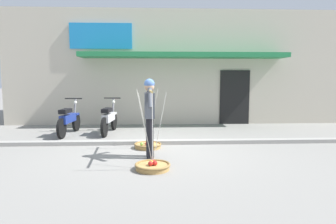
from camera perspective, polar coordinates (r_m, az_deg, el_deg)
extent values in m
plane|color=gray|center=(7.14, -2.60, -7.35)|extent=(90.00, 90.00, 0.00)
cube|color=gray|center=(7.81, -2.61, -5.77)|extent=(20.00, 0.24, 0.10)
cylinder|color=black|center=(6.36, -3.45, -5.10)|extent=(0.15, 0.15, 0.86)
cylinder|color=black|center=(6.54, -3.55, -4.78)|extent=(0.15, 0.15, 0.86)
cube|color=#474C56|center=(6.35, -3.54, 1.27)|extent=(0.22, 0.35, 0.54)
sphere|color=tan|center=(6.33, -3.57, 4.92)|extent=(0.21, 0.21, 0.21)
sphere|color=#4C70B2|center=(6.33, -3.57, 5.38)|extent=(0.22, 0.22, 0.22)
cylinder|color=#474C56|center=(6.10, -3.43, 2.66)|extent=(0.11, 0.34, 0.43)
cylinder|color=#474C56|center=(6.58, -3.67, 2.93)|extent=(0.11, 0.34, 0.43)
cylinder|color=tan|center=(6.33, -3.56, 4.15)|extent=(0.17, 1.76, 0.04)
cylinder|color=#B2894C|center=(5.69, -2.95, -10.49)|extent=(0.63, 0.63, 0.09)
torus|color=olive|center=(5.67, -2.95, -10.01)|extent=(0.67, 0.67, 0.05)
sphere|color=yellow|center=(5.66, -3.12, -9.60)|extent=(0.09, 0.09, 0.09)
sphere|color=red|center=(5.61, -3.34, -9.78)|extent=(0.09, 0.09, 0.09)
sphere|color=red|center=(5.63, -2.51, -9.70)|extent=(0.09, 0.09, 0.09)
sphere|color=red|center=(5.68, -2.93, -9.54)|extent=(0.10, 0.10, 0.10)
cylinder|color=silver|center=(5.66, -2.99, -3.03)|extent=(0.01, 0.30, 1.36)
cylinder|color=silver|center=(5.45, -4.31, -3.41)|extent=(0.26, 0.16, 1.36)
cylinder|color=silver|center=(5.45, -1.68, -3.39)|extent=(0.26, 0.16, 1.36)
cylinder|color=#B2894C|center=(7.39, -3.88, -6.52)|extent=(0.63, 0.63, 0.09)
torus|color=olive|center=(7.38, -3.88, -6.14)|extent=(0.67, 0.67, 0.05)
sphere|color=red|center=(7.26, -4.01, -6.02)|extent=(0.09, 0.09, 0.09)
sphere|color=#B0201B|center=(7.45, -3.85, -5.69)|extent=(0.09, 0.09, 0.09)
sphere|color=#74B444|center=(7.25, -5.04, -6.10)|extent=(0.08, 0.08, 0.08)
sphere|color=yellow|center=(7.39, -3.28, -5.80)|extent=(0.09, 0.09, 0.09)
sphere|color=red|center=(7.40, -3.62, -5.31)|extent=(0.10, 0.10, 0.10)
cylinder|color=silver|center=(7.41, -3.90, -0.80)|extent=(0.01, 0.30, 1.36)
cylinder|color=silver|center=(7.20, -4.93, -1.02)|extent=(0.26, 0.16, 1.36)
cylinder|color=silver|center=(7.19, -2.94, -1.01)|extent=(0.26, 0.16, 1.36)
cylinder|color=black|center=(10.13, -17.10, -1.86)|extent=(0.12, 0.58, 0.58)
cylinder|color=black|center=(8.98, -19.64, -2.98)|extent=(0.12, 0.58, 0.58)
cube|color=navy|center=(10.10, -17.15, -0.39)|extent=(0.16, 0.29, 0.06)
cube|color=navy|center=(9.43, -18.55, -1.16)|extent=(0.27, 0.91, 0.24)
cube|color=black|center=(9.23, -18.99, 0.17)|extent=(0.26, 0.58, 0.12)
cylinder|color=slate|center=(9.99, -17.36, 0.27)|extent=(0.08, 0.30, 0.76)
cylinder|color=black|center=(9.88, -17.58, 2.47)|extent=(0.54, 0.08, 0.04)
sphere|color=silver|center=(10.04, -17.25, 1.74)|extent=(0.11, 0.11, 0.11)
cylinder|color=black|center=(10.06, -10.26, -1.73)|extent=(0.13, 0.58, 0.58)
cylinder|color=black|center=(8.87, -12.04, -2.86)|extent=(0.13, 0.58, 0.58)
cube|color=silver|center=(10.03, -10.29, -0.26)|extent=(0.17, 0.29, 0.06)
cube|color=silver|center=(9.34, -11.27, -1.02)|extent=(0.28, 0.91, 0.24)
cube|color=black|center=(9.14, -11.57, 0.33)|extent=(0.27, 0.58, 0.12)
cylinder|color=slate|center=(9.92, -10.44, 0.42)|extent=(0.09, 0.30, 0.76)
cylinder|color=black|center=(9.81, -10.59, 2.64)|extent=(0.54, 0.09, 0.04)
sphere|color=silver|center=(9.97, -10.36, 1.89)|extent=(0.11, 0.11, 0.11)
cube|color=beige|center=(13.54, 1.76, 8.12)|extent=(13.00, 5.00, 4.20)
cube|color=#237F47|center=(10.58, 3.06, 10.75)|extent=(7.15, 1.00, 0.16)
cube|color=#1E84D1|center=(11.21, -12.68, 13.97)|extent=(2.20, 0.08, 0.90)
cube|color=black|center=(11.40, 12.58, 2.75)|extent=(1.10, 0.06, 2.00)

